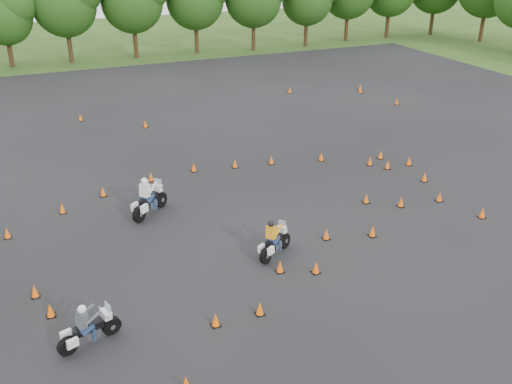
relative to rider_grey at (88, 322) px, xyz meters
The scene contains 7 objects.
ground 8.30m from the rider_grey, 12.90° to the left, with size 140.00×140.00×0.00m, color #2D5119.
asphalt_pad 11.27m from the rider_grey, 44.24° to the left, with size 62.00×62.00×0.00m, color black.
treeline 38.19m from the rider_grey, 74.95° to the left, with size 87.48×31.93×10.06m.
traffic_cones 10.68m from the rider_grey, 43.01° to the left, with size 36.19×32.94×0.45m.
rider_grey is the anchor object (origin of this frame).
rider_yellow 7.87m from the rider_grey, 18.50° to the left, with size 2.02×0.62×1.56m, color orange, non-canonical shape.
rider_white 8.80m from the rider_grey, 64.21° to the left, with size 2.36×0.73×1.82m, color silver, non-canonical shape.
Camera 1 is at (-8.89, -16.70, 11.59)m, focal length 40.00 mm.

